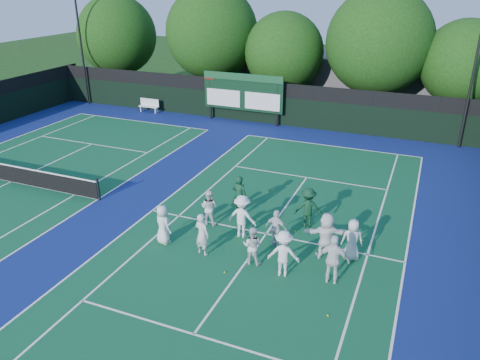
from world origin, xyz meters
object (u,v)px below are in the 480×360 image
at_px(bench, 149,105).
at_px(scoreboard, 243,93).
at_px(tennis_net, 10,173).
at_px(coach_left, 239,196).

bearing_deg(bench, scoreboard, 1.54).
relative_size(tennis_net, bench, 6.82).
bearing_deg(scoreboard, bench, -178.46).
xyz_separation_m(scoreboard, tennis_net, (-6.99, -14.59, -1.70)).
relative_size(scoreboard, coach_left, 3.22).
xyz_separation_m(tennis_net, coach_left, (12.30, 1.19, 0.44)).
relative_size(tennis_net, coach_left, 6.06).
bearing_deg(coach_left, tennis_net, 6.13).
xyz_separation_m(scoreboard, bench, (-7.80, -0.21, -1.63)).
height_order(scoreboard, tennis_net, scoreboard).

